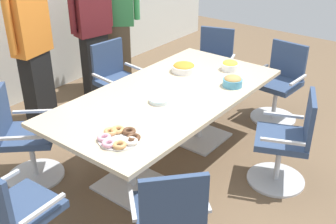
{
  "coord_description": "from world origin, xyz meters",
  "views": [
    {
      "loc": [
        -2.79,
        -2.17,
        2.4
      ],
      "look_at": [
        0.0,
        0.0,
        0.55
      ],
      "focal_mm": 44.09,
      "sensor_mm": 36.0,
      "label": 1
    }
  ],
  "objects_px": {
    "office_chair_1": "(213,69)",
    "donut_platter": "(119,138)",
    "office_chair_5": "(169,223)",
    "plate_stack": "(159,100)",
    "office_chair_3": "(24,141)",
    "snack_bowl_chips_yellow": "(230,65)",
    "conference_table": "(168,105)",
    "office_chair_2": "(117,85)",
    "snack_bowl_chips_orange": "(184,67)",
    "office_chair_6": "(287,145)",
    "person_standing_2": "(117,18)",
    "person_standing_0": "(32,45)",
    "office_chair_0": "(279,87)",
    "office_chair_4": "(17,219)",
    "person_standing_1": "(93,29)",
    "snack_bowl_cookies": "(233,81)"
  },
  "relations": [
    {
      "from": "office_chair_1",
      "to": "donut_platter",
      "type": "distance_m",
      "value": 2.56
    },
    {
      "from": "snack_bowl_cookies",
      "to": "snack_bowl_chips_orange",
      "type": "bearing_deg",
      "value": 88.86
    },
    {
      "from": "conference_table",
      "to": "office_chair_1",
      "type": "bearing_deg",
      "value": 16.6
    },
    {
      "from": "office_chair_6",
      "to": "person_standing_2",
      "type": "bearing_deg",
      "value": 52.05
    },
    {
      "from": "snack_bowl_cookies",
      "to": "snack_bowl_chips_yellow",
      "type": "xyz_separation_m",
      "value": [
        0.36,
        0.24,
        -0.0
      ]
    },
    {
      "from": "office_chair_4",
      "to": "person_standing_2",
      "type": "height_order",
      "value": "person_standing_2"
    },
    {
      "from": "office_chair_6",
      "to": "snack_bowl_chips_orange",
      "type": "height_order",
      "value": "office_chair_6"
    },
    {
      "from": "office_chair_5",
      "to": "office_chair_6",
      "type": "bearing_deg",
      "value": 33.37
    },
    {
      "from": "snack_bowl_chips_orange",
      "to": "office_chair_0",
      "type": "bearing_deg",
      "value": -33.86
    },
    {
      "from": "person_standing_0",
      "to": "plate_stack",
      "type": "distance_m",
      "value": 1.73
    },
    {
      "from": "office_chair_0",
      "to": "office_chair_5",
      "type": "bearing_deg",
      "value": 102.0
    },
    {
      "from": "person_standing_0",
      "to": "donut_platter",
      "type": "xyz_separation_m",
      "value": [
        -0.61,
        -1.89,
        -0.19
      ]
    },
    {
      "from": "person_standing_2",
      "to": "office_chair_0",
      "type": "bearing_deg",
      "value": 149.05
    },
    {
      "from": "office_chair_2",
      "to": "donut_platter",
      "type": "relative_size",
      "value": 2.74
    },
    {
      "from": "conference_table",
      "to": "office_chair_0",
      "type": "height_order",
      "value": "office_chair_0"
    },
    {
      "from": "person_standing_1",
      "to": "snack_bowl_cookies",
      "type": "bearing_deg",
      "value": 97.22
    },
    {
      "from": "office_chair_3",
      "to": "snack_bowl_chips_orange",
      "type": "xyz_separation_m",
      "value": [
        1.58,
        -0.67,
        0.39
      ]
    },
    {
      "from": "office_chair_0",
      "to": "office_chair_5",
      "type": "relative_size",
      "value": 1.0
    },
    {
      "from": "conference_table",
      "to": "snack_bowl_chips_yellow",
      "type": "relative_size",
      "value": 12.88
    },
    {
      "from": "office_chair_4",
      "to": "snack_bowl_chips_yellow",
      "type": "bearing_deg",
      "value": 83.05
    },
    {
      "from": "office_chair_2",
      "to": "office_chair_3",
      "type": "bearing_deg",
      "value": 14.72
    },
    {
      "from": "plate_stack",
      "to": "office_chair_2",
      "type": "bearing_deg",
      "value": 62.44
    },
    {
      "from": "office_chair_5",
      "to": "office_chair_1",
      "type": "bearing_deg",
      "value": 68.69
    },
    {
      "from": "person_standing_1",
      "to": "person_standing_2",
      "type": "bearing_deg",
      "value": -170.36
    },
    {
      "from": "office_chair_6",
      "to": "person_standing_0",
      "type": "relative_size",
      "value": 0.5
    },
    {
      "from": "office_chair_5",
      "to": "snack_bowl_cookies",
      "type": "xyz_separation_m",
      "value": [
        1.6,
        0.46,
        0.4
      ]
    },
    {
      "from": "office_chair_5",
      "to": "donut_platter",
      "type": "height_order",
      "value": "office_chair_5"
    },
    {
      "from": "snack_bowl_cookies",
      "to": "plate_stack",
      "type": "height_order",
      "value": "snack_bowl_cookies"
    },
    {
      "from": "office_chair_1",
      "to": "person_standing_1",
      "type": "distance_m",
      "value": 1.63
    },
    {
      "from": "office_chair_3",
      "to": "plate_stack",
      "type": "height_order",
      "value": "office_chair_3"
    },
    {
      "from": "conference_table",
      "to": "plate_stack",
      "type": "height_order",
      "value": "plate_stack"
    },
    {
      "from": "office_chair_3",
      "to": "person_standing_0",
      "type": "relative_size",
      "value": 0.5
    },
    {
      "from": "office_chair_5",
      "to": "plate_stack",
      "type": "distance_m",
      "value": 1.24
    },
    {
      "from": "conference_table",
      "to": "plate_stack",
      "type": "relative_size",
      "value": 12.8
    },
    {
      "from": "conference_table",
      "to": "office_chair_3",
      "type": "height_order",
      "value": "office_chair_3"
    },
    {
      "from": "person_standing_0",
      "to": "snack_bowl_chips_yellow",
      "type": "height_order",
      "value": "person_standing_0"
    },
    {
      "from": "office_chair_4",
      "to": "person_standing_1",
      "type": "xyz_separation_m",
      "value": [
        2.38,
        1.73,
        0.51
      ]
    },
    {
      "from": "office_chair_0",
      "to": "office_chair_4",
      "type": "height_order",
      "value": "same"
    },
    {
      "from": "office_chair_0",
      "to": "person_standing_0",
      "type": "xyz_separation_m",
      "value": [
        -1.82,
        2.13,
        0.55
      ]
    },
    {
      "from": "office_chair_2",
      "to": "snack_bowl_chips_orange",
      "type": "xyz_separation_m",
      "value": [
        0.14,
        -0.87,
        0.39
      ]
    },
    {
      "from": "office_chair_0",
      "to": "snack_bowl_chips_yellow",
      "type": "distance_m",
      "value": 0.83
    },
    {
      "from": "office_chair_5",
      "to": "person_standing_1",
      "type": "bearing_deg",
      "value": 98.07
    },
    {
      "from": "office_chair_4",
      "to": "person_standing_2",
      "type": "bearing_deg",
      "value": 118.14
    },
    {
      "from": "office_chair_6",
      "to": "snack_bowl_cookies",
      "type": "xyz_separation_m",
      "value": [
        0.15,
        0.68,
        0.4
      ]
    },
    {
      "from": "office_chair_6",
      "to": "plate_stack",
      "type": "relative_size",
      "value": 4.85
    },
    {
      "from": "conference_table",
      "to": "person_standing_0",
      "type": "bearing_deg",
      "value": 99.89
    },
    {
      "from": "office_chair_5",
      "to": "plate_stack",
      "type": "relative_size",
      "value": 4.85
    },
    {
      "from": "office_chair_1",
      "to": "person_standing_0",
      "type": "distance_m",
      "value": 2.26
    },
    {
      "from": "office_chair_3",
      "to": "snack_bowl_chips_yellow",
      "type": "height_order",
      "value": "office_chair_3"
    },
    {
      "from": "office_chair_1",
      "to": "snack_bowl_chips_yellow",
      "type": "relative_size",
      "value": 4.88
    }
  ]
}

